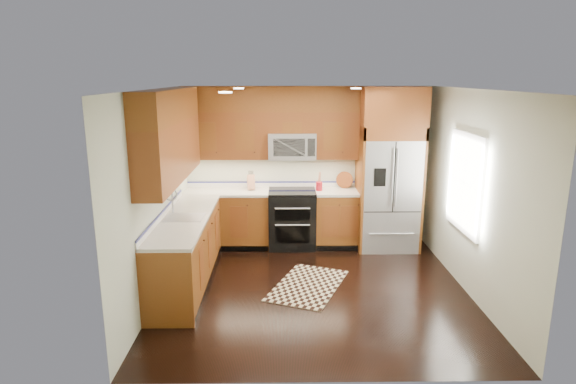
{
  "coord_description": "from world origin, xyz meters",
  "views": [
    {
      "loc": [
        -0.42,
        -5.9,
        2.76
      ],
      "look_at": [
        -0.33,
        0.6,
        1.18
      ],
      "focal_mm": 30.0,
      "sensor_mm": 36.0,
      "label": 1
    }
  ],
  "objects_px": {
    "rug": "(308,285)",
    "range": "(292,219)",
    "utensil_crock": "(319,184)",
    "refrigerator": "(389,169)",
    "knife_block": "(251,182)"
  },
  "relations": [
    {
      "from": "rug",
      "to": "refrigerator",
      "type": "bearing_deg",
      "value": 70.14
    },
    {
      "from": "refrigerator",
      "to": "utensil_crock",
      "type": "bearing_deg",
      "value": 176.11
    },
    {
      "from": "range",
      "to": "refrigerator",
      "type": "xyz_separation_m",
      "value": [
        1.55,
        -0.04,
        0.83
      ]
    },
    {
      "from": "utensil_crock",
      "to": "range",
      "type": "bearing_deg",
      "value": -175.13
    },
    {
      "from": "range",
      "to": "utensil_crock",
      "type": "xyz_separation_m",
      "value": [
        0.44,
        0.04,
        0.57
      ]
    },
    {
      "from": "refrigerator",
      "to": "range",
      "type": "bearing_deg",
      "value": 178.6
    },
    {
      "from": "refrigerator",
      "to": "utensil_crock",
      "type": "distance_m",
      "value": 1.14
    },
    {
      "from": "rug",
      "to": "knife_block",
      "type": "height_order",
      "value": "knife_block"
    },
    {
      "from": "knife_block",
      "to": "utensil_crock",
      "type": "bearing_deg",
      "value": -4.52
    },
    {
      "from": "rug",
      "to": "range",
      "type": "bearing_deg",
      "value": 118.78
    },
    {
      "from": "refrigerator",
      "to": "utensil_crock",
      "type": "relative_size",
      "value": 8.61
    },
    {
      "from": "range",
      "to": "utensil_crock",
      "type": "relative_size",
      "value": 3.13
    },
    {
      "from": "utensil_crock",
      "to": "refrigerator",
      "type": "bearing_deg",
      "value": -3.89
    },
    {
      "from": "knife_block",
      "to": "utensil_crock",
      "type": "relative_size",
      "value": 1.03
    },
    {
      "from": "knife_block",
      "to": "rug",
      "type": "bearing_deg",
      "value": -63.14
    }
  ]
}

